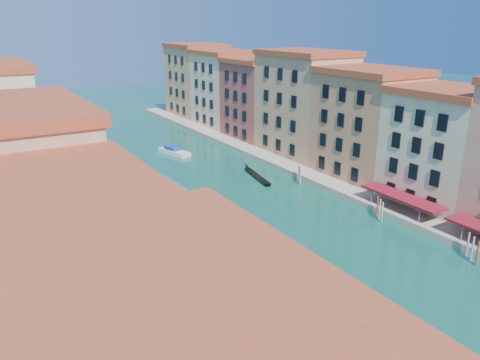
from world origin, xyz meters
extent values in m
cube|color=#9C3722|center=(-26.00, 8.00, 18.50)|extent=(12.80, 16.40, 1.00)
cube|color=#D0BD7A|center=(-26.00, 23.50, 8.50)|extent=(12.00, 15.00, 17.00)
cube|color=#9C3722|center=(-26.00, 23.50, 17.50)|extent=(12.80, 15.40, 1.00)
cube|color=tan|center=(-26.00, 39.50, 9.50)|extent=(12.00, 17.00, 19.00)
cube|color=tan|center=(-26.00, 55.00, 8.25)|extent=(12.00, 14.00, 16.50)
cube|color=#CFB78E|center=(30.00, 39.00, 8.25)|extent=(12.00, 14.00, 16.50)
cube|color=#9C3722|center=(30.00, 39.00, 17.00)|extent=(12.80, 14.40, 1.00)
cube|color=#B6734E|center=(30.00, 54.00, 9.00)|extent=(12.00, 16.00, 18.00)
cube|color=#9C3722|center=(30.00, 54.00, 18.50)|extent=(12.80, 16.40, 1.00)
cube|color=tan|center=(30.00, 71.00, 10.00)|extent=(12.00, 18.00, 20.00)
cube|color=#9C3722|center=(30.00, 71.00, 20.50)|extent=(12.80, 18.40, 1.00)
cube|color=#95433C|center=(30.00, 87.50, 8.75)|extent=(12.00, 15.00, 17.50)
cube|color=#9C3722|center=(30.00, 87.50, 18.00)|extent=(12.80, 15.40, 1.00)
cube|color=#E2B390|center=(30.00, 103.00, 9.25)|extent=(12.00, 16.00, 18.50)
cube|color=#9C3722|center=(30.00, 103.00, 19.00)|extent=(12.80, 16.40, 1.00)
cube|color=tan|center=(30.00, 119.50, 9.75)|extent=(12.00, 17.00, 19.50)
cube|color=#9C3722|center=(30.00, 119.50, 20.00)|extent=(12.80, 17.40, 1.00)
cube|color=gray|center=(22.00, 65.00, 0.50)|extent=(4.00, 140.00, 1.00)
cylinder|color=#5D5D60|center=(20.80, 28.60, 1.50)|extent=(0.12, 0.12, 3.00)
cube|color=maroon|center=(22.20, 39.00, 3.00)|extent=(3.20, 12.60, 0.25)
cylinder|color=#5D5D60|center=(20.80, 34.80, 1.50)|extent=(0.12, 0.12, 3.00)
cylinder|color=#5D5D60|center=(20.80, 43.20, 1.50)|extent=(0.12, 0.12, 3.00)
cylinder|color=#55351D|center=(18.50, 25.00, 1.30)|extent=(0.24, 0.24, 3.20)
cylinder|color=#55351D|center=(19.10, 26.00, 1.30)|extent=(0.24, 0.24, 3.20)
cylinder|color=#55351D|center=(19.70, 27.00, 1.30)|extent=(0.24, 0.24, 3.20)
cylinder|color=#55351D|center=(18.50, 39.00, 1.30)|extent=(0.24, 0.24, 3.20)
cylinder|color=#55351D|center=(19.10, 40.00, 1.30)|extent=(0.24, 0.24, 3.20)
cylinder|color=#55351D|center=(19.70, 41.00, 1.30)|extent=(0.24, 0.24, 3.20)
cylinder|color=#55351D|center=(18.50, 57.00, 1.30)|extent=(0.24, 0.24, 3.20)
cylinder|color=#55351D|center=(19.10, 58.00, 1.30)|extent=(0.24, 0.24, 3.20)
cylinder|color=#55351D|center=(19.70, 59.00, 1.30)|extent=(0.24, 0.24, 3.20)
cube|color=silver|center=(-3.58, 58.71, 0.53)|extent=(4.96, 17.94, 1.06)
cube|color=silver|center=(-3.58, 58.71, 1.69)|extent=(4.32, 14.37, 1.42)
cube|color=#5D5D60|center=(-3.58, 58.71, 2.53)|extent=(4.61, 14.83, 0.22)
cube|color=#CC740C|center=(-3.58, 58.71, 1.02)|extent=(5.01, 17.94, 0.22)
cube|color=black|center=(-0.27, 18.12, 0.19)|extent=(4.55, 7.49, 0.40)
cone|color=black|center=(-2.32, 22.03, 0.53)|extent=(1.53, 1.94, 1.48)
cube|color=black|center=(14.36, 63.80, 0.23)|extent=(2.86, 9.36, 0.47)
cone|color=black|center=(15.33, 68.88, 0.62)|extent=(1.30, 2.22, 1.74)
cone|color=black|center=(13.39, 58.72, 0.52)|extent=(1.24, 1.86, 1.53)
cube|color=silver|center=(-1.25, 38.24, 0.38)|extent=(3.75, 7.03, 0.77)
cube|color=#1439A2|center=(-1.13, 38.70, 1.05)|extent=(2.40, 3.22, 0.67)
cube|color=silver|center=(8.20, 85.92, 0.45)|extent=(4.38, 8.16, 0.89)
cube|color=#1439A2|center=(8.06, 86.46, 1.22)|extent=(2.80, 3.74, 0.78)
camera|label=1|loc=(-28.56, -1.47, 25.99)|focal=35.00mm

